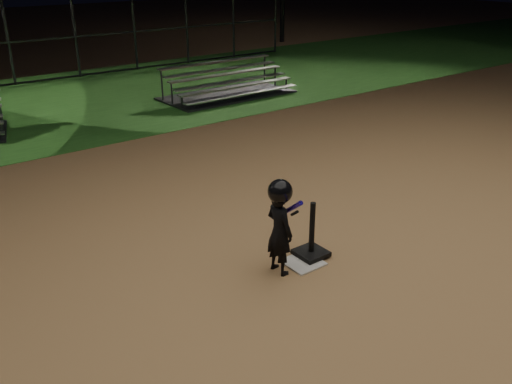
{
  "coord_description": "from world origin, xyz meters",
  "views": [
    {
      "loc": [
        -4.17,
        -4.53,
        3.65
      ],
      "look_at": [
        0.0,
        1.0,
        0.65
      ],
      "focal_mm": 38.8,
      "sensor_mm": 36.0,
      "label": 1
    }
  ],
  "objects_px": {
    "batting_tee": "(311,246)",
    "bleacher_right": "(228,90)",
    "home_plate": "(303,262)",
    "child_batter": "(280,224)"
  },
  "relations": [
    {
      "from": "batting_tee",
      "to": "bleacher_right",
      "type": "height_order",
      "value": "bleacher_right"
    },
    {
      "from": "home_plate",
      "to": "child_batter",
      "type": "relative_size",
      "value": 0.36
    },
    {
      "from": "batting_tee",
      "to": "child_batter",
      "type": "height_order",
      "value": "child_batter"
    },
    {
      "from": "home_plate",
      "to": "batting_tee",
      "type": "relative_size",
      "value": 0.6
    },
    {
      "from": "child_batter",
      "to": "bleacher_right",
      "type": "height_order",
      "value": "child_batter"
    },
    {
      "from": "batting_tee",
      "to": "child_batter",
      "type": "distance_m",
      "value": 0.75
    },
    {
      "from": "bleacher_right",
      "to": "batting_tee",
      "type": "bearing_deg",
      "value": -118.46
    },
    {
      "from": "home_plate",
      "to": "bleacher_right",
      "type": "bearing_deg",
      "value": 61.76
    },
    {
      "from": "child_batter",
      "to": "bleacher_right",
      "type": "bearing_deg",
      "value": -33.14
    },
    {
      "from": "home_plate",
      "to": "child_batter",
      "type": "xyz_separation_m",
      "value": [
        -0.37,
        0.04,
        0.64
      ]
    }
  ]
}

